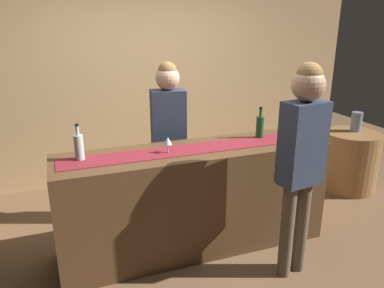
% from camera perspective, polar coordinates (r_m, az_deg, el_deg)
% --- Properties ---
extents(ground_plane, '(10.00, 10.00, 0.00)m').
position_cam_1_polar(ground_plane, '(3.71, 0.41, -15.14)').
color(ground_plane, brown).
extents(back_wall, '(6.00, 0.12, 2.90)m').
position_cam_1_polar(back_wall, '(4.96, -7.50, 11.25)').
color(back_wall, tan).
rests_on(back_wall, ground).
extents(bar_counter, '(2.44, 0.60, 0.97)m').
position_cam_1_polar(bar_counter, '(3.47, 0.42, -8.41)').
color(bar_counter, '#543821').
rests_on(bar_counter, ground).
extents(counter_runner_cloth, '(2.32, 0.28, 0.01)m').
position_cam_1_polar(counter_runner_cloth, '(3.28, 0.44, -0.73)').
color(counter_runner_cloth, maroon).
rests_on(counter_runner_cloth, bar_counter).
extents(wine_bottle_green, '(0.07, 0.07, 0.30)m').
position_cam_1_polar(wine_bottle_green, '(3.62, 10.32, 2.66)').
color(wine_bottle_green, '#194723').
rests_on(wine_bottle_green, bar_counter).
extents(wine_bottle_clear, '(0.07, 0.07, 0.30)m').
position_cam_1_polar(wine_bottle_clear, '(3.12, -16.88, -0.39)').
color(wine_bottle_clear, '#B2C6C1').
rests_on(wine_bottle_clear, bar_counter).
extents(wine_glass_near_customer, '(0.07, 0.07, 0.14)m').
position_cam_1_polar(wine_glass_near_customer, '(3.65, 15.51, 2.30)').
color(wine_glass_near_customer, silver).
rests_on(wine_glass_near_customer, bar_counter).
extents(wine_glass_mid_counter, '(0.07, 0.07, 0.14)m').
position_cam_1_polar(wine_glass_mid_counter, '(3.15, -3.71, 0.41)').
color(wine_glass_mid_counter, silver).
rests_on(wine_glass_mid_counter, bar_counter).
extents(bartender, '(0.36, 0.24, 1.68)m').
position_cam_1_polar(bartender, '(3.76, -3.61, 2.70)').
color(bartender, '#26262B').
rests_on(bartender, ground).
extents(customer_sipping, '(0.37, 0.25, 1.77)m').
position_cam_1_polar(customer_sipping, '(2.99, 16.44, -0.82)').
color(customer_sipping, brown).
rests_on(customer_sipping, ground).
extents(round_side_table, '(0.68, 0.68, 0.74)m').
position_cam_1_polar(round_side_table, '(5.11, 22.92, -2.36)').
color(round_side_table, olive).
rests_on(round_side_table, ground).
extents(vase_on_side_table, '(0.13, 0.13, 0.24)m').
position_cam_1_polar(vase_on_side_table, '(5.05, 23.82, 3.13)').
color(vase_on_side_table, slate).
rests_on(vase_on_side_table, round_side_table).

